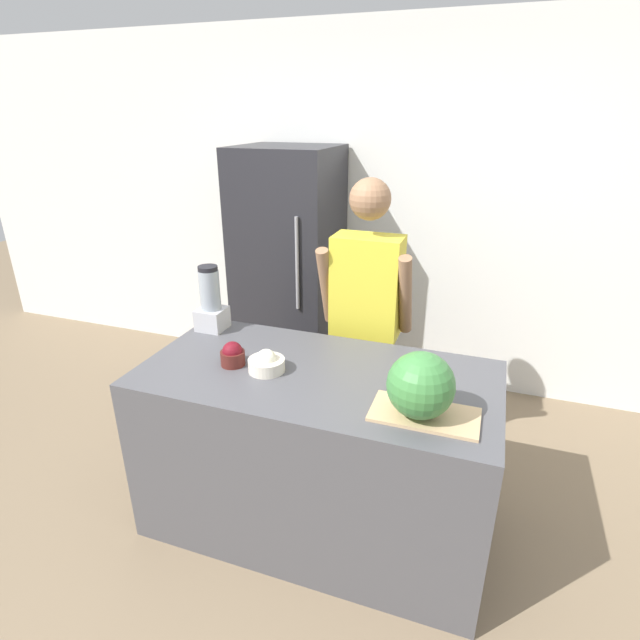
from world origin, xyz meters
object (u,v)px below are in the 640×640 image
object	(u,v)px
person	(365,324)
bowl_cream	(266,363)
watermelon	(421,385)
refrigerator	(289,272)
blender	(211,303)
bowl_cherries	(233,355)

from	to	relation	value
person	bowl_cream	xyz separation A→B (m)	(-0.29, -0.70, 0.04)
person	watermelon	size ratio (longest dim) A/B	6.36
refrigerator	blender	xyz separation A→B (m)	(-0.01, -1.08, 0.14)
person	blender	xyz separation A→B (m)	(-0.79, -0.36, 0.16)
person	bowl_cream	size ratio (longest dim) A/B	9.86
person	blender	size ratio (longest dim) A/B	4.67
person	blender	bearing A→B (deg)	-155.37
person	blender	distance (m)	0.88
bowl_cherries	person	bearing A→B (deg)	56.15
blender	bowl_cherries	bearing A→B (deg)	-47.41
bowl_cream	person	bearing A→B (deg)	67.43
blender	watermelon	bearing A→B (deg)	-21.99
refrigerator	bowl_cream	xyz separation A→B (m)	(0.48, -1.43, 0.03)
bowl_cherries	bowl_cream	world-z (taller)	bowl_cherries
watermelon	bowl_cream	world-z (taller)	watermelon
refrigerator	bowl_cherries	size ratio (longest dim) A/B	15.10
person	bowl_cream	bearing A→B (deg)	-112.57
refrigerator	watermelon	bearing A→B (deg)	-52.34
person	watermelon	xyz separation A→B (m)	(0.44, -0.86, 0.15)
bowl_cream	blender	xyz separation A→B (m)	(-0.49, 0.34, 0.11)
refrigerator	person	world-z (taller)	refrigerator
bowl_cream	bowl_cherries	bearing A→B (deg)	179.31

